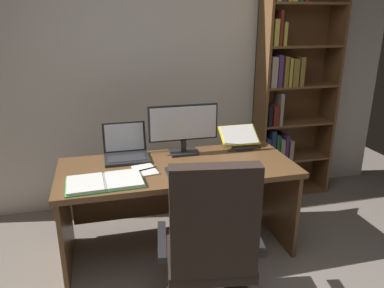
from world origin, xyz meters
TOP-DOWN VIEW (x-y plane):
  - wall_back at (0.00, 2.03)m, footprint 4.67×0.12m
  - desk at (-0.05, 1.14)m, footprint 1.74×0.74m
  - bookshelf at (1.21, 1.81)m, footprint 0.77×0.30m
  - office_chair at (-0.02, 0.30)m, footprint 0.66×0.60m
  - monitor at (0.05, 1.31)m, footprint 0.56×0.16m
  - laptop at (-0.41, 1.31)m, footprint 0.34×0.31m
  - keyboard at (0.05, 0.92)m, footprint 0.42×0.15m
  - computer_mouse at (0.35, 0.92)m, footprint 0.06×0.10m
  - reading_stand_with_book at (0.55, 1.36)m, footprint 0.32×0.25m
  - open_binder at (-0.59, 0.87)m, footprint 0.52×0.32m
  - notepad at (-0.30, 1.02)m, footprint 0.18×0.23m
  - pen at (-0.28, 1.02)m, footprint 0.13×0.05m

SIDE VIEW (x-z plane):
  - office_chair at x=-0.02m, z-range -0.08..0.98m
  - desk at x=-0.05m, z-range 0.17..0.89m
  - notepad at x=-0.30m, z-range 0.72..0.73m
  - open_binder at x=-0.59m, z-range 0.72..0.74m
  - keyboard at x=0.05m, z-range 0.72..0.74m
  - pen at x=-0.28m, z-range 0.73..0.74m
  - computer_mouse at x=0.35m, z-range 0.72..0.76m
  - laptop at x=-0.41m, z-range 0.64..0.90m
  - reading_stand_with_book at x=0.55m, z-range 0.72..0.88m
  - monitor at x=0.05m, z-range 0.73..1.13m
  - bookshelf at x=1.21m, z-range -0.01..2.25m
  - wall_back at x=0.00m, z-range 0.00..2.54m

